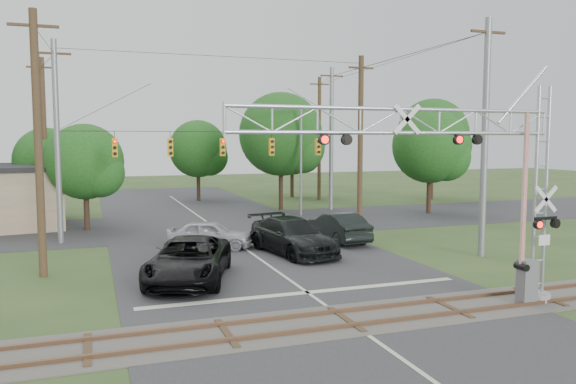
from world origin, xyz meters
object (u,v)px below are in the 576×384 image
object	(u,v)px
car_dark	(293,236)
streetlight	(299,155)
sedan_silver	(210,234)
crossing_gantry	(459,171)
pickup_black	(189,260)
traffic_signal_span	(237,143)

from	to	relation	value
car_dark	streetlight	size ratio (longest dim) A/B	0.75
car_dark	sedan_silver	size ratio (longest dim) A/B	1.39
crossing_gantry	car_dark	size ratio (longest dim) A/B	1.91
sedan_silver	crossing_gantry	bearing A→B (deg)	-136.71
pickup_black	car_dark	size ratio (longest dim) A/B	1.02
crossing_gantry	streetlight	distance (m)	25.13
crossing_gantry	traffic_signal_span	world-z (taller)	traffic_signal_span
traffic_signal_span	streetlight	xyz separation A→B (m)	(6.57, 6.52, -0.94)
sedan_silver	streetlight	bearing A→B (deg)	-19.33
streetlight	traffic_signal_span	bearing A→B (deg)	-135.24
car_dark	sedan_silver	world-z (taller)	car_dark
streetlight	crossing_gantry	bearing A→B (deg)	-98.05
sedan_silver	streetlight	size ratio (longest dim) A/B	0.54
traffic_signal_span	sedan_silver	bearing A→B (deg)	-121.27
streetlight	pickup_black	bearing A→B (deg)	-123.09
pickup_black	car_dark	xyz separation A→B (m)	(6.06, 3.99, 0.02)
pickup_black	sedan_silver	xyz separation A→B (m)	(2.25, 6.73, -0.12)
traffic_signal_span	sedan_silver	size ratio (longest dim) A/B	4.21
car_dark	streetlight	bearing A→B (deg)	58.07
crossing_gantry	sedan_silver	world-z (taller)	crossing_gantry
car_dark	sedan_silver	distance (m)	4.69
streetlight	car_dark	bearing A→B (deg)	-111.74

